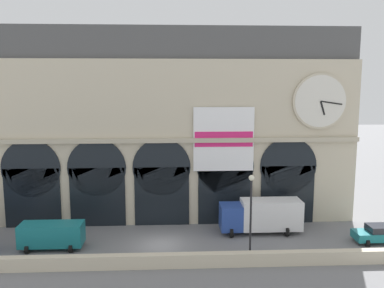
{
  "coord_description": "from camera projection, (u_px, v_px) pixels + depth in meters",
  "views": [
    {
      "loc": [
        1.0,
        -33.3,
        13.76
      ],
      "look_at": [
        2.95,
        5.0,
        8.03
      ],
      "focal_mm": 37.73,
      "sensor_mm": 36.0,
      "label": 1
    }
  ],
  "objects": [
    {
      "name": "ground_plane",
      "position": [
        161.0,
        244.0,
        34.87
      ],
      "size": [
        200.0,
        200.0,
        0.0
      ],
      "primitive_type": "plane",
      "color": "slate"
    },
    {
      "name": "quay_parapet_wall",
      "position": [
        159.0,
        261.0,
        30.41
      ],
      "size": [
        90.0,
        0.7,
        1.06
      ],
      "primitive_type": "cube",
      "color": "beige",
      "rests_on": "ground"
    },
    {
      "name": "station_building",
      "position": [
        162.0,
        128.0,
        40.64
      ],
      "size": [
        38.46,
        4.91,
        19.22
      ],
      "color": "beige",
      "rests_on": "ground"
    },
    {
      "name": "van_midwest",
      "position": [
        52.0,
        234.0,
        33.83
      ],
      "size": [
        5.2,
        2.48,
        2.2
      ],
      "color": "#19727A",
      "rests_on": "ground"
    },
    {
      "name": "box_truck_mideast",
      "position": [
        261.0,
        215.0,
        37.43
      ],
      "size": [
        7.5,
        2.91,
        3.12
      ],
      "color": "#28479E",
      "rests_on": "ground"
    },
    {
      "name": "car_east",
      "position": [
        380.0,
        234.0,
        35.22
      ],
      "size": [
        4.4,
        2.22,
        1.55
      ],
      "color": "#19727A",
      "rests_on": "ground"
    },
    {
      "name": "street_lamp_quayside",
      "position": [
        251.0,
        207.0,
        30.98
      ],
      "size": [
        0.44,
        0.44,
        6.9
      ],
      "color": "black",
      "rests_on": "ground"
    }
  ]
}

